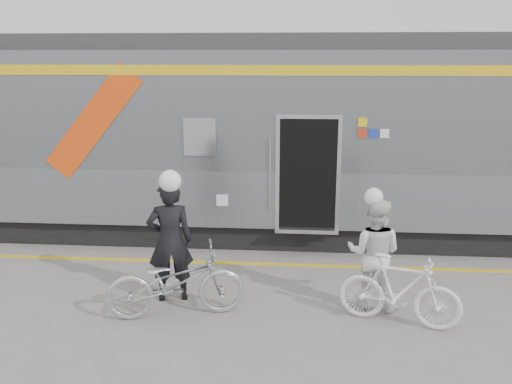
# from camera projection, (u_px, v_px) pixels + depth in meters

# --- Properties ---
(ground) EXTENTS (90.00, 90.00, 0.00)m
(ground) POSITION_uv_depth(u_px,v_px,m) (287.00, 321.00, 7.78)
(ground) COLOR slate
(ground) RESTS_ON ground
(train) EXTENTS (24.00, 3.17, 4.10)m
(train) POSITION_uv_depth(u_px,v_px,m) (204.00, 136.00, 11.48)
(train) COLOR black
(train) RESTS_ON ground
(safety_strip) EXTENTS (24.00, 0.12, 0.01)m
(safety_strip) POSITION_uv_depth(u_px,v_px,m) (290.00, 265.00, 9.86)
(safety_strip) COLOR gold
(safety_strip) RESTS_ON ground
(man) EXTENTS (0.79, 0.62, 1.90)m
(man) POSITION_uv_depth(u_px,v_px,m) (170.00, 241.00, 8.27)
(man) COLOR black
(man) RESTS_ON ground
(bicycle_left) EXTENTS (2.11, 1.19, 1.05)m
(bicycle_left) POSITION_uv_depth(u_px,v_px,m) (176.00, 282.00, 7.83)
(bicycle_left) COLOR #ABAFB3
(bicycle_left) RESTS_ON ground
(woman) EXTENTS (0.97, 0.85, 1.69)m
(woman) POSITION_uv_depth(u_px,v_px,m) (374.00, 253.00, 8.05)
(woman) COLOR silver
(woman) RESTS_ON ground
(bicycle_right) EXTENTS (1.77, 0.95, 1.03)m
(bicycle_right) POSITION_uv_depth(u_px,v_px,m) (399.00, 290.00, 7.58)
(bicycle_right) COLOR silver
(bicycle_right) RESTS_ON ground
(helmet_man) EXTENTS (0.33, 0.33, 0.33)m
(helmet_man) POSITION_uv_depth(u_px,v_px,m) (167.00, 170.00, 7.99)
(helmet_man) COLOR white
(helmet_man) RESTS_ON man
(helmet_woman) EXTENTS (0.27, 0.27, 0.27)m
(helmet_woman) POSITION_uv_depth(u_px,v_px,m) (378.00, 190.00, 7.81)
(helmet_woman) COLOR white
(helmet_woman) RESTS_ON woman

